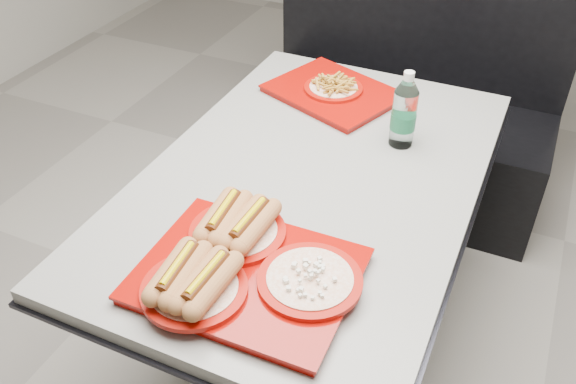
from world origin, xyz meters
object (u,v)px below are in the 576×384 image
at_px(booth_bench, 404,107).
at_px(water_bottle, 404,114).
at_px(tray_near, 240,264).
at_px(tray_far, 333,90).
at_px(diner_table, 310,218).

distance_m(booth_bench, water_bottle, 0.97).
distance_m(booth_bench, tray_near, 1.58).
relative_size(booth_bench, tray_far, 2.70).
bearing_deg(booth_bench, tray_near, -89.79).
xyz_separation_m(diner_table, water_bottle, (0.18, 0.26, 0.27)).
bearing_deg(tray_far, diner_table, -76.29).
bearing_deg(tray_near, tray_far, 97.42).
relative_size(diner_table, booth_bench, 1.05).
height_order(diner_table, tray_near, tray_near).
bearing_deg(water_bottle, diner_table, -125.39).
height_order(diner_table, booth_bench, booth_bench).
xyz_separation_m(booth_bench, water_bottle, (0.18, -0.83, 0.45)).
height_order(tray_near, tray_far, tray_near).
bearing_deg(tray_near, water_bottle, 75.71).
bearing_deg(tray_near, booth_bench, 90.21).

